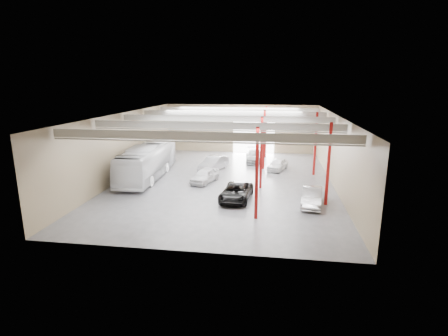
% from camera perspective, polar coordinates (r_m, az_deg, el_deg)
% --- Properties ---
extents(depot_shell, '(22.12, 32.12, 7.06)m').
position_cam_1_polar(depot_shell, '(36.26, 0.50, 5.66)').
color(depot_shell, '#504F55').
rests_on(depot_shell, ground).
extents(coach_bus, '(3.55, 13.02, 3.59)m').
position_cam_1_polar(coach_bus, '(38.71, -12.34, 1.07)').
color(coach_bus, silver).
rests_on(coach_bus, ground).
extents(black_sedan, '(2.86, 5.43, 1.46)m').
position_cam_1_polar(black_sedan, '(30.71, 2.01, -3.98)').
color(black_sedan, black).
rests_on(black_sedan, ground).
extents(car_row_a, '(2.86, 4.64, 1.47)m').
position_cam_1_polar(car_row_a, '(36.21, -3.14, -1.22)').
color(car_row_a, silver).
rests_on(car_row_a, ground).
extents(car_row_b, '(3.10, 5.32, 1.66)m').
position_cam_1_polar(car_row_b, '(41.25, -1.70, 0.78)').
color(car_row_b, '#B3B4B8').
rests_on(car_row_b, ground).
extents(car_row_c, '(2.64, 5.61, 1.58)m').
position_cam_1_polar(car_row_c, '(45.80, 4.99, 2.00)').
color(car_row_c, gray).
rests_on(car_row_c, ground).
extents(car_right_near, '(2.23, 4.76, 1.51)m').
position_cam_1_polar(car_right_near, '(30.37, 14.16, -4.56)').
color(car_right_near, '#B7B6BB').
rests_on(car_right_near, ground).
extents(car_right_far, '(2.86, 4.36, 1.38)m').
position_cam_1_polar(car_right_far, '(41.75, 8.76, 0.59)').
color(car_right_far, white).
rests_on(car_right_far, ground).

